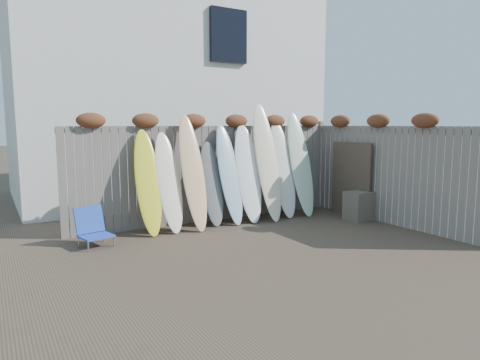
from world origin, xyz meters
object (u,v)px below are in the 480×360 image
wooden_crate (359,206)px  surfboard_0 (148,182)px  beach_chair (93,228)px  lattice_panel (351,179)px

wooden_crate → surfboard_0: size_ratio=0.30×
beach_chair → surfboard_0: size_ratio=0.32×
wooden_crate → lattice_panel: bearing=68.6°
beach_chair → wooden_crate: 5.37m
wooden_crate → surfboard_0: bearing=164.4°
wooden_crate → beach_chair: bearing=170.3°
lattice_panel → surfboard_0: size_ratio=0.81×
beach_chair → lattice_panel: lattice_panel is taller
lattice_panel → beach_chair: bearing=173.4°
wooden_crate → lattice_panel: (0.16, 0.41, 0.51)m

